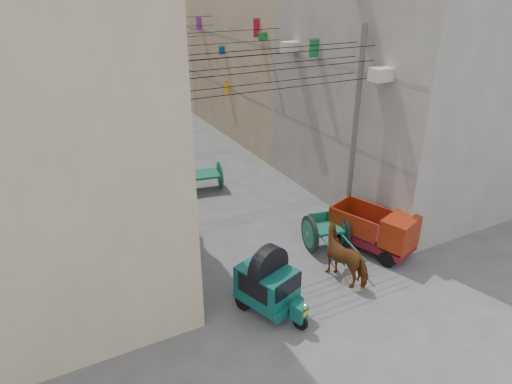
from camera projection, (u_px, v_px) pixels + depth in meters
ground at (376, 345)px, 12.93m from camera, size 140.00×140.00×0.00m
building_row_right at (196, 13)px, 40.81m from camera, size 8.00×62.00×14.00m
end_cap_building at (58, 0)px, 62.92m from camera, size 22.00×10.00×13.00m
shutters_left at (138, 188)px, 18.94m from camera, size 0.18×14.40×2.88m
signboards at (150, 82)px, 28.77m from camera, size 8.22×40.52×5.67m
ac_units at (336, 35)px, 17.41m from camera, size 0.70×6.55×3.35m
utility_poles at (173, 87)px, 24.81m from camera, size 7.40×22.20×8.00m
overhead_cables at (186, 39)px, 21.54m from camera, size 7.40×22.52×1.12m
auto_rickshaw at (268, 283)px, 13.88m from camera, size 1.91×2.56×1.74m
tonga_cart at (326, 231)px, 17.29m from camera, size 1.73×3.25×1.39m
mini_truck at (381, 234)px, 16.89m from camera, size 2.30×3.36×1.73m
second_cart at (205, 176)px, 22.11m from camera, size 1.74×1.60×1.33m
feed_sack at (355, 280)px, 15.47m from camera, size 0.54×0.44×0.27m
horse at (347, 256)px, 15.48m from camera, size 1.40×2.22×1.74m
distant_car_white at (123, 142)px, 26.95m from camera, size 1.74×3.47×1.13m
distant_car_grey at (136, 92)px, 38.60m from camera, size 1.94×3.86×1.21m
distant_car_green at (80, 72)px, 46.63m from camera, size 2.00×4.26×1.20m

